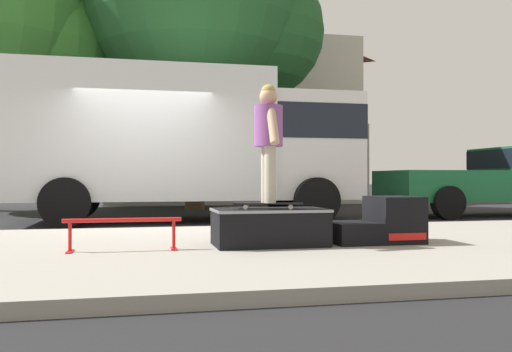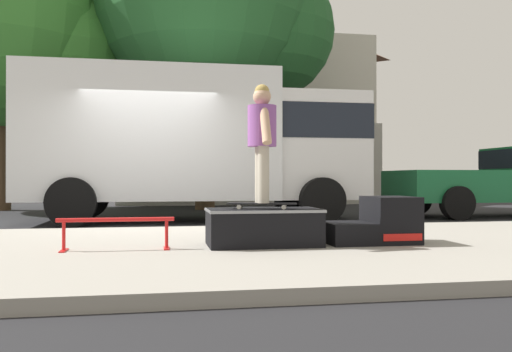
% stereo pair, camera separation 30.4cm
% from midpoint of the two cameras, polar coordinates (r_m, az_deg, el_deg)
% --- Properties ---
extents(ground_plane, '(140.00, 140.00, 0.00)m').
position_cam_midpoint_polar(ground_plane, '(9.12, -12.57, -5.78)').
color(ground_plane, black).
extents(sidewalk_slab, '(50.00, 5.00, 0.12)m').
position_cam_midpoint_polar(sidewalk_slab, '(6.13, -12.65, -7.90)').
color(sidewalk_slab, gray).
rests_on(sidewalk_slab, ground).
extents(skate_box, '(1.26, 0.73, 0.41)m').
position_cam_midpoint_polar(skate_box, '(6.11, -0.00, -5.29)').
color(skate_box, black).
rests_on(skate_box, sidewalk_slab).
extents(kicker_ramp, '(1.05, 0.67, 0.54)m').
position_cam_midpoint_polar(kicker_ramp, '(6.54, 11.80, -4.91)').
color(kicker_ramp, black).
rests_on(kicker_ramp, sidewalk_slab).
extents(grind_rail, '(1.22, 0.28, 0.34)m').
position_cam_midpoint_polar(grind_rail, '(5.88, -15.32, -5.21)').
color(grind_rail, red).
rests_on(grind_rail, sidewalk_slab).
extents(skateboard, '(0.81, 0.40, 0.07)m').
position_cam_midpoint_polar(skateboard, '(6.06, -0.12, -2.97)').
color(skateboard, black).
rests_on(skateboard, skate_box).
extents(skater_kid, '(0.32, 0.69, 1.33)m').
position_cam_midpoint_polar(skater_kid, '(6.08, -0.12, 4.55)').
color(skater_kid, '#B7AD99').
rests_on(skater_kid, skateboard).
extents(box_truck, '(6.91, 2.63, 3.05)m').
position_cam_midpoint_polar(box_truck, '(11.35, -7.52, 3.89)').
color(box_truck, white).
rests_on(box_truck, ground).
extents(pickup_truck_green, '(5.70, 2.09, 1.61)m').
position_cam_midpoint_polar(pickup_truck_green, '(14.15, 24.36, -0.18)').
color(pickup_truck_green, '#196638').
rests_on(pickup_truck_green, ground).
extents(street_tree_main, '(6.49, 5.90, 8.17)m').
position_cam_midpoint_polar(street_tree_main, '(16.86, -25.89, 14.07)').
color(street_tree_main, brown).
rests_on(street_tree_main, ground).
extents(street_tree_neighbour, '(6.88, 6.25, 9.08)m').
position_cam_midpoint_polar(street_tree_neighbour, '(16.18, -5.67, 17.32)').
color(street_tree_neighbour, brown).
rests_on(street_tree_neighbour, ground).
extents(house_behind, '(9.54, 8.23, 8.40)m').
position_cam_midpoint_polar(house_behind, '(22.27, -3.84, 8.41)').
color(house_behind, beige).
rests_on(house_behind, ground).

